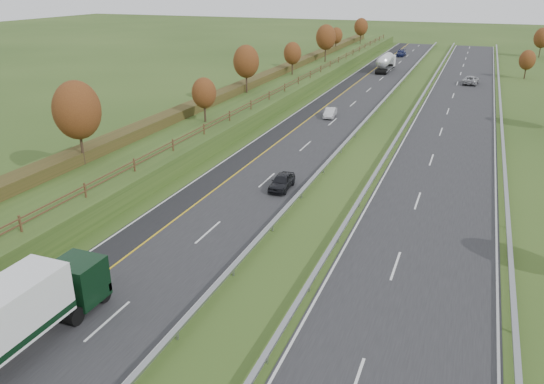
# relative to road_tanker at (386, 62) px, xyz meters

# --- Properties ---
(ground) EXTENTS (400.00, 400.00, 0.00)m
(ground) POSITION_rel_road_tanker_xyz_m (7.74, -49.97, -1.86)
(ground) COLOR #2E4619
(ground) RESTS_ON ground
(near_carriageway) EXTENTS (10.50, 200.00, 0.04)m
(near_carriageway) POSITION_rel_road_tanker_xyz_m (-0.26, -44.97, -1.84)
(near_carriageway) COLOR #232326
(near_carriageway) RESTS_ON ground
(far_carriageway) EXTENTS (10.50, 200.00, 0.04)m
(far_carriageway) POSITION_rel_road_tanker_xyz_m (16.24, -44.97, -1.84)
(far_carriageway) COLOR #232326
(far_carriageway) RESTS_ON ground
(hard_shoulder) EXTENTS (3.00, 200.00, 0.04)m
(hard_shoulder) POSITION_rel_road_tanker_xyz_m (-4.01, -44.97, -1.84)
(hard_shoulder) COLOR black
(hard_shoulder) RESTS_ON ground
(lane_markings) EXTENTS (26.75, 200.00, 0.01)m
(lane_markings) POSITION_rel_road_tanker_xyz_m (6.14, -45.09, -1.81)
(lane_markings) COLOR silver
(lane_markings) RESTS_ON near_carriageway
(embankment_left) EXTENTS (12.00, 200.00, 2.00)m
(embankment_left) POSITION_rel_road_tanker_xyz_m (-13.26, -44.97, -0.86)
(embankment_left) COLOR #2E4619
(embankment_left) RESTS_ON ground
(hedge_left) EXTENTS (2.20, 180.00, 1.10)m
(hedge_left) POSITION_rel_road_tanker_xyz_m (-15.26, -44.97, 0.69)
(hedge_left) COLOR #343515
(hedge_left) RESTS_ON embankment_left
(fence_left) EXTENTS (0.12, 189.06, 1.20)m
(fence_left) POSITION_rel_road_tanker_xyz_m (-8.76, -45.38, 0.87)
(fence_left) COLOR #422B19
(fence_left) RESTS_ON embankment_left
(median_barrier_near) EXTENTS (0.32, 200.00, 0.71)m
(median_barrier_near) POSITION_rel_road_tanker_xyz_m (5.44, -44.97, -1.25)
(median_barrier_near) COLOR gray
(median_barrier_near) RESTS_ON ground
(median_barrier_far) EXTENTS (0.32, 200.00, 0.71)m
(median_barrier_far) POSITION_rel_road_tanker_xyz_m (10.54, -44.97, -1.25)
(median_barrier_far) COLOR gray
(median_barrier_far) RESTS_ON ground
(outer_barrier_far) EXTENTS (0.32, 200.00, 0.71)m
(outer_barrier_far) POSITION_rel_road_tanker_xyz_m (22.04, -44.97, -1.25)
(outer_barrier_far) COLOR gray
(outer_barrier_far) RESTS_ON ground
(trees_left) EXTENTS (6.64, 164.30, 7.66)m
(trees_left) POSITION_rel_road_tanker_xyz_m (-12.90, -48.34, 4.51)
(trees_left) COLOR #2D2116
(trees_left) RESTS_ON embankment_left
(road_tanker) EXTENTS (2.40, 11.22, 3.46)m
(road_tanker) POSITION_rel_road_tanker_xyz_m (0.00, 0.00, 0.00)
(road_tanker) COLOR silver
(road_tanker) RESTS_ON near_carriageway
(car_dark_near) EXTENTS (1.79, 4.13, 1.39)m
(car_dark_near) POSITION_rel_road_tanker_xyz_m (3.09, -71.54, -1.13)
(car_dark_near) COLOR black
(car_dark_near) RESTS_ON near_carriageway
(car_silver_mid) EXTENTS (1.77, 4.04, 1.29)m
(car_silver_mid) POSITION_rel_road_tanker_xyz_m (-0.03, -43.56, -1.18)
(car_silver_mid) COLOR silver
(car_silver_mid) RESTS_ON near_carriageway
(car_small_far) EXTENTS (2.25, 5.15, 1.47)m
(car_small_far) POSITION_rel_road_tanker_xyz_m (-0.48, 24.69, -1.09)
(car_small_far) COLOR #161C45
(car_small_far) RESTS_ON near_carriageway
(car_oncoming) EXTENTS (2.99, 5.59, 1.49)m
(car_oncoming) POSITION_rel_road_tanker_xyz_m (17.23, -9.70, -1.08)
(car_oncoming) COLOR #A5A5AA
(car_oncoming) RESTS_ON far_carriageway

